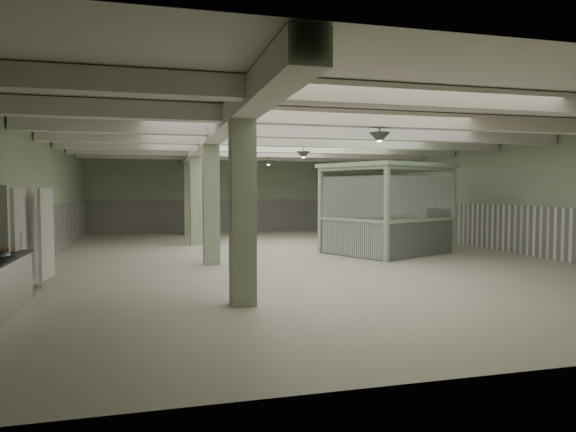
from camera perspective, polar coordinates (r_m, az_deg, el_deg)
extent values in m
plane|color=beige|center=(15.36, 0.44, -4.50)|extent=(20.00, 20.00, 0.00)
cube|color=silver|center=(15.31, 0.44, 8.98)|extent=(14.00, 20.00, 0.02)
cube|color=#A1B792|center=(25.02, -5.54, 2.52)|extent=(14.00, 0.02, 3.60)
cube|color=#A1B792|center=(6.15, 25.50, 0.80)|extent=(14.00, 0.02, 3.60)
cube|color=#A1B792|center=(15.01, -26.33, 1.91)|extent=(0.02, 20.00, 3.60)
cube|color=#A1B792|center=(18.34, 22.08, 2.14)|extent=(0.02, 20.00, 3.60)
cube|color=white|center=(15.06, -26.15, -2.09)|extent=(0.05, 19.90, 1.50)
cube|color=white|center=(18.37, 21.95, -1.13)|extent=(0.05, 19.90, 1.50)
cube|color=white|center=(25.02, -5.52, 0.11)|extent=(13.90, 0.05, 1.50)
cube|color=silver|center=(14.84, -9.02, 8.28)|extent=(0.45, 19.90, 0.40)
cube|color=silver|center=(8.34, 14.35, 12.68)|extent=(13.90, 0.35, 0.32)
cube|color=silver|center=(10.58, 7.65, 10.67)|extent=(13.90, 0.35, 0.32)
cube|color=silver|center=(12.91, 3.38, 9.29)|extent=(13.90, 0.35, 0.32)
cube|color=silver|center=(15.29, 0.44, 8.31)|extent=(13.90, 0.35, 0.32)
cube|color=silver|center=(17.71, -1.68, 7.58)|extent=(13.90, 0.35, 0.32)
cube|color=silver|center=(20.14, -3.29, 7.02)|extent=(13.90, 0.35, 0.32)
cube|color=silver|center=(22.60, -4.55, 6.58)|extent=(13.90, 0.35, 0.32)
cube|color=#98A786|center=(8.82, -5.08, 1.66)|extent=(0.42, 0.42, 3.60)
cube|color=#98A786|center=(13.78, -8.55, 2.12)|extent=(0.42, 0.42, 3.60)
cube|color=#98A786|center=(18.76, -10.18, 2.33)|extent=(0.42, 0.42, 3.60)
cube|color=#98A786|center=(22.75, -10.98, 2.43)|extent=(0.42, 0.42, 3.60)
cone|color=#354433|center=(10.73, 10.14, 8.55)|extent=(0.44, 0.44, 0.22)
cone|color=#354433|center=(15.88, 1.72, 6.77)|extent=(0.44, 0.44, 0.22)
cone|color=#354433|center=(20.71, -2.20, 5.89)|extent=(0.44, 0.44, 0.22)
cube|color=silver|center=(11.08, -28.63, -2.73)|extent=(0.53, 2.12, 1.94)
cube|color=silver|center=(10.54, -27.71, -2.98)|extent=(0.06, 0.79, 1.84)
cube|color=silver|center=(11.54, -25.95, -2.44)|extent=(0.16, 0.80, 1.84)
cube|color=silver|center=(10.53, -27.50, -2.98)|extent=(0.02, 0.05, 0.30)
cube|color=silver|center=(11.47, -26.43, -2.49)|extent=(0.02, 0.05, 0.30)
cube|color=#9DBB95|center=(14.29, 10.91, 0.25)|extent=(0.16, 0.16, 2.66)
cube|color=#9DBB95|center=(16.13, 3.64, 0.61)|extent=(0.16, 0.16, 2.66)
cube|color=#9DBB95|center=(16.87, 17.90, 0.57)|extent=(0.16, 0.16, 2.66)
cube|color=#9DBB95|center=(18.45, 10.95, 0.86)|extent=(0.16, 0.16, 2.66)
cube|color=#9DBB95|center=(16.38, 10.98, 5.47)|extent=(4.34, 4.08, 0.12)
cube|color=silver|center=(15.61, 14.65, -2.45)|extent=(2.75, 1.30, 1.05)
cube|color=silver|center=(15.54, 14.72, 2.07)|extent=(2.75, 1.30, 1.22)
cube|color=silver|center=(17.31, 7.52, -1.85)|extent=(2.75, 1.30, 1.05)
cube|color=silver|center=(17.25, 7.55, 2.23)|extent=(2.75, 1.30, 1.22)
cube|color=silver|center=(15.24, 7.03, -2.50)|extent=(1.07, 2.27, 1.05)
cube|color=silver|center=(15.17, 7.06, 2.13)|extent=(1.07, 2.27, 1.22)
cube|color=silver|center=(17.68, 14.24, -1.81)|extent=(1.07, 2.27, 1.05)
cube|color=silver|center=(17.62, 14.29, 2.18)|extent=(1.07, 2.27, 1.22)
cube|color=#5F6050|center=(17.10, 16.36, -1.52)|extent=(0.45, 0.64, 1.38)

